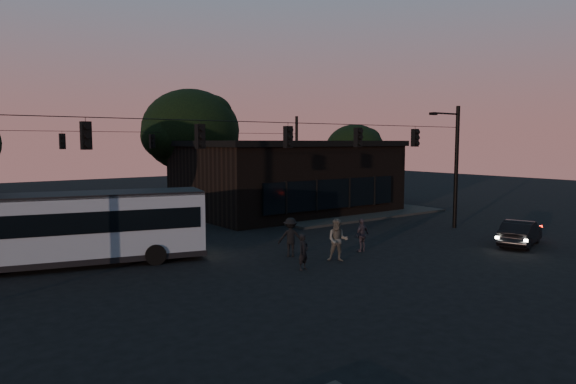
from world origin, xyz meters
TOP-DOWN VIEW (x-y plane):
  - ground at (0.00, 0.00)m, footprint 120.00×120.00m
  - sidewalk_far_right at (12.00, 14.00)m, footprint 14.00×10.00m
  - building at (9.00, 15.97)m, footprint 15.40×10.41m
  - tree_behind at (4.00, 22.00)m, footprint 7.60×7.60m
  - tree_right at (18.00, 18.00)m, footprint 5.20×5.20m
  - signal_rig_near at (0.00, 4.00)m, footprint 26.24×0.30m
  - signal_rig_far at (0.00, 20.00)m, footprint 26.24×0.30m
  - bus at (-8.60, 8.01)m, footprint 11.41×5.37m
  - car at (10.98, -1.36)m, footprint 4.26×2.54m
  - pedestrian_a at (-1.13, 1.43)m, footprint 0.63×0.50m
  - pedestrian_b at (1.07, 1.74)m, footprint 1.17×1.17m
  - pedestrian_c at (3.38, 2.51)m, footprint 1.01×0.54m
  - pedestrian_d at (-0.03, 3.76)m, footprint 1.35×1.20m

SIDE VIEW (x-z plane):
  - ground at x=0.00m, z-range 0.00..0.00m
  - sidewalk_far_right at x=12.00m, z-range 0.00..0.15m
  - car at x=10.98m, z-range 0.00..1.33m
  - pedestrian_a at x=-1.13m, z-range 0.00..1.52m
  - pedestrian_c at x=3.38m, z-range 0.00..1.64m
  - pedestrian_d at x=-0.03m, z-range 0.00..1.82m
  - pedestrian_b at x=1.07m, z-range 0.00..1.91m
  - bus at x=-8.60m, z-range 0.19..3.32m
  - building at x=9.00m, z-range 0.01..5.41m
  - signal_rig_far at x=0.00m, z-range 0.45..7.95m
  - signal_rig_near at x=0.00m, z-range 0.70..8.20m
  - tree_right at x=18.00m, z-range 1.20..8.06m
  - tree_behind at x=4.00m, z-range 1.48..10.91m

